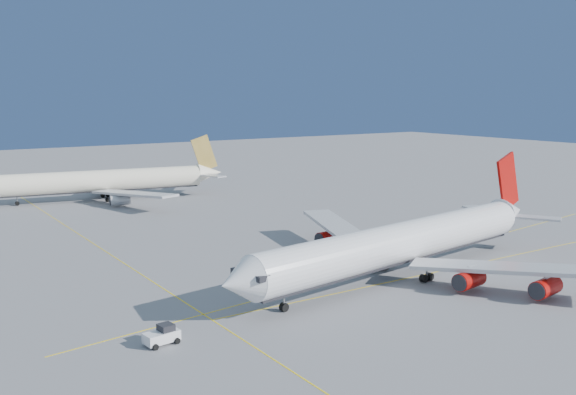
% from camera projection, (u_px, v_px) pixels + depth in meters
% --- Properties ---
extents(ground, '(500.00, 500.00, 0.00)m').
position_uv_depth(ground, '(384.00, 252.00, 110.19)').
color(ground, slate).
rests_on(ground, ground).
extents(taxiway_lines, '(118.86, 140.00, 0.02)m').
position_uv_depth(taxiway_lines, '(293.00, 256.00, 107.41)').
color(taxiway_lines, yellow).
rests_on(taxiway_lines, ground).
extents(airliner_virgin, '(67.77, 60.32, 16.75)m').
position_uv_depth(airliner_virgin, '(407.00, 242.00, 95.39)').
color(airliner_virgin, white).
rests_on(airliner_virgin, ground).
extents(airliner_etihad, '(60.95, 55.77, 15.93)m').
position_uv_depth(airliner_etihad, '(109.00, 181.00, 163.44)').
color(airliner_etihad, '#F0E8CC').
rests_on(airliner_etihad, ground).
extents(pushback_tug, '(4.00, 2.73, 2.13)m').
position_uv_depth(pushback_tug, '(162.00, 335.00, 69.44)').
color(pushback_tug, white).
rests_on(pushback_tug, ground).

